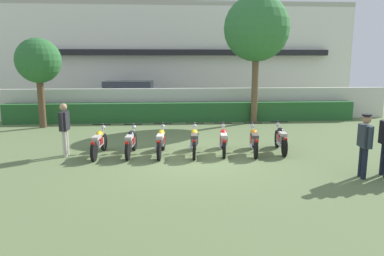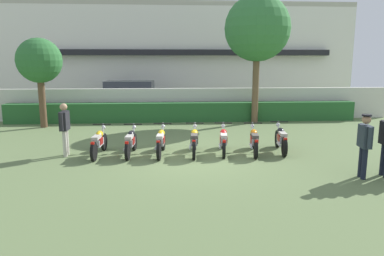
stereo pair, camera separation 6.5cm
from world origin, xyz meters
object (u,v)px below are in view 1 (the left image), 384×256
object	(u,v)px
parked_car	(132,97)
officer_0	(365,141)
inspector_person	(64,125)
tree_near_inspector	(38,62)
motorcycle_in_row_0	(99,142)
tree_far_side	(257,29)
motorcycle_in_row_4	(223,140)
motorcycle_in_row_2	(161,141)
motorcycle_in_row_3	(194,141)
motorcycle_in_row_6	(281,139)
motorcycle_in_row_5	(254,140)
motorcycle_in_row_1	(131,142)

from	to	relation	value
parked_car	officer_0	bearing A→B (deg)	-56.90
inspector_person	tree_near_inspector	bearing A→B (deg)	114.77
parked_car	motorcycle_in_row_0	bearing A→B (deg)	-87.58
tree_far_side	motorcycle_in_row_4	size ratio (longest dim) A/B	3.24
motorcycle_in_row_0	motorcycle_in_row_2	size ratio (longest dim) A/B	0.99
officer_0	motorcycle_in_row_4	bearing A→B (deg)	-32.65
motorcycle_in_row_0	motorcycle_in_row_4	distance (m)	4.04
motorcycle_in_row_3	parked_car	bearing A→B (deg)	22.07
motorcycle_in_row_4	motorcycle_in_row_6	distance (m)	1.94
motorcycle_in_row_6	inspector_person	bearing A→B (deg)	97.55
tree_near_inspector	inspector_person	distance (m)	6.14
tree_near_inspector	motorcycle_in_row_6	distance (m)	11.11
tree_far_side	tree_near_inspector	bearing A→B (deg)	-176.31
motorcycle_in_row_5	motorcycle_in_row_0	bearing A→B (deg)	97.09
parked_car	motorcycle_in_row_5	bearing A→B (deg)	-60.04
tree_far_side	officer_0	xyz separation A→B (m)	(0.71, -8.73, -3.53)
motorcycle_in_row_3	inspector_person	bearing A→B (deg)	93.93
motorcycle_in_row_0	motorcycle_in_row_6	xyz separation A→B (m)	(5.98, 0.06, 0.01)
motorcycle_in_row_1	motorcycle_in_row_5	size ratio (longest dim) A/B	0.99
tree_far_side	motorcycle_in_row_0	size ratio (longest dim) A/B	3.19
parked_car	motorcycle_in_row_4	size ratio (longest dim) A/B	2.44
motorcycle_in_row_5	motorcycle_in_row_6	distance (m)	0.97
motorcycle_in_row_5	inspector_person	world-z (taller)	inspector_person
motorcycle_in_row_0	motorcycle_in_row_1	distance (m)	1.02
motorcycle_in_row_4	motorcycle_in_row_5	world-z (taller)	motorcycle_in_row_5
tree_near_inspector	motorcycle_in_row_2	size ratio (longest dim) A/B	2.08
motorcycle_in_row_2	motorcycle_in_row_5	xyz separation A→B (m)	(3.03, -0.04, -0.01)
tree_near_inspector	motorcycle_in_row_3	xyz separation A→B (m)	(6.55, -5.39, -2.53)
parked_car	motorcycle_in_row_6	bearing A→B (deg)	-55.30
motorcycle_in_row_2	tree_far_side	bearing A→B (deg)	-31.73
tree_near_inspector	motorcycle_in_row_5	xyz separation A→B (m)	(8.51, -5.41, -2.54)
parked_car	motorcycle_in_row_2	world-z (taller)	parked_car
tree_near_inspector	tree_far_side	world-z (taller)	tree_far_side
motorcycle_in_row_2	motorcycle_in_row_4	distance (m)	2.05
motorcycle_in_row_2	inspector_person	xyz separation A→B (m)	(-3.04, 0.08, 0.55)
tree_far_side	motorcycle_in_row_1	size ratio (longest dim) A/B	3.29
parked_car	officer_0	world-z (taller)	parked_car
motorcycle_in_row_0	motorcycle_in_row_3	bearing A→B (deg)	-88.10
motorcycle_in_row_1	motorcycle_in_row_6	size ratio (longest dim) A/B	1.00
motorcycle_in_row_3	inspector_person	world-z (taller)	inspector_person
motorcycle_in_row_1	motorcycle_in_row_3	size ratio (longest dim) A/B	0.97
officer_0	motorcycle_in_row_5	bearing A→B (deg)	-41.74
motorcycle_in_row_4	officer_0	xyz separation A→B (m)	(3.19, -2.82, 0.55)
parked_car	motorcycle_in_row_0	world-z (taller)	parked_car
tree_near_inspector	inspector_person	bearing A→B (deg)	-65.23
motorcycle_in_row_6	motorcycle_in_row_5	bearing A→B (deg)	106.72
motorcycle_in_row_6	officer_0	distance (m)	3.15
motorcycle_in_row_0	motorcycle_in_row_5	xyz separation A→B (m)	(5.02, -0.09, 0.00)
tree_near_inspector	motorcycle_in_row_6	bearing A→B (deg)	-29.01
motorcycle_in_row_0	motorcycle_in_row_3	world-z (taller)	motorcycle_in_row_3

